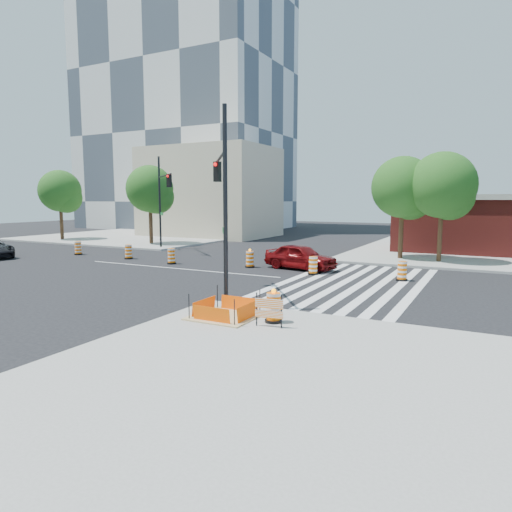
# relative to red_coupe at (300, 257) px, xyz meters

# --- Properties ---
(ground) EXTENTS (120.00, 120.00, 0.00)m
(ground) POSITION_rel_red_coupe_xyz_m (-6.84, -3.26, -0.77)
(ground) COLOR black
(ground) RESTS_ON ground
(sidewalk_ne) EXTENTS (22.00, 22.00, 0.15)m
(sidewalk_ne) POSITION_rel_red_coupe_xyz_m (11.16, 14.74, -0.70)
(sidewalk_ne) COLOR gray
(sidewalk_ne) RESTS_ON ground
(sidewalk_nw) EXTENTS (22.00, 22.00, 0.15)m
(sidewalk_nw) POSITION_rel_red_coupe_xyz_m (-24.84, 14.74, -0.70)
(sidewalk_nw) COLOR gray
(sidewalk_nw) RESTS_ON ground
(crosswalk_east) EXTENTS (6.75, 13.50, 0.01)m
(crosswalk_east) POSITION_rel_red_coupe_xyz_m (4.11, -3.26, -0.77)
(crosswalk_east) COLOR silver
(crosswalk_east) RESTS_ON ground
(lane_centerline) EXTENTS (14.00, 0.12, 0.01)m
(lane_centerline) POSITION_rel_red_coupe_xyz_m (-6.84, -3.26, -0.77)
(lane_centerline) COLOR silver
(lane_centerline) RESTS_ON ground
(excavation_pit) EXTENTS (2.20, 2.20, 0.90)m
(excavation_pit) POSITION_rel_red_coupe_xyz_m (2.16, -12.26, -0.55)
(excavation_pit) COLOR tan
(excavation_pit) RESTS_ON ground
(tower_nw) EXTENTS (28.00, 18.00, 45.00)m
(tower_nw) POSITION_rel_red_coupe_xyz_m (-30.84, 30.74, 21.73)
(tower_nw) COLOR silver
(tower_nw) RESTS_ON ground
(brick_storefront) EXTENTS (16.50, 8.50, 4.60)m
(brick_storefront) POSITION_rel_red_coupe_xyz_m (11.16, 14.74, 1.54)
(brick_storefront) COLOR maroon
(brick_storefront) RESTS_ON ground
(beige_midrise) EXTENTS (14.00, 10.00, 10.00)m
(beige_midrise) POSITION_rel_red_coupe_xyz_m (-18.84, 18.74, 4.23)
(beige_midrise) COLOR #C5B796
(beige_midrise) RESTS_ON ground
(red_coupe) EXTENTS (4.81, 2.69, 1.55)m
(red_coupe) POSITION_rel_red_coupe_xyz_m (0.00, 0.00, 0.00)
(red_coupe) COLOR #60080A
(red_coupe) RESTS_ON ground
(signal_pole_se) EXTENTS (3.46, 4.72, 7.58)m
(signal_pole_se) POSITION_rel_red_coupe_xyz_m (0.39, -9.55, 3.88)
(signal_pole_se) COLOR black
(signal_pole_se) RESTS_ON ground
(signal_pole_nw) EXTENTS (4.40, 3.97, 7.67)m
(signal_pole_nw) POSITION_rel_red_coupe_xyz_m (-13.86, 4.13, 3.93)
(signal_pole_nw) COLOR black
(signal_pole_nw) RESTS_ON ground
(pit_drum) EXTENTS (0.59, 0.59, 1.15)m
(pit_drum) POSITION_rel_red_coupe_xyz_m (3.96, -12.12, -0.15)
(pit_drum) COLOR black
(pit_drum) RESTS_ON ground
(barricade) EXTENTS (0.94, 0.17, 1.11)m
(barricade) POSITION_rel_red_coupe_xyz_m (4.08, -12.70, -0.02)
(barricade) COLOR #FE6A05
(barricade) RESTS_ON ground
(tree_north_a) EXTENTS (4.23, 4.23, 7.19)m
(tree_north_a) POSITION_rel_red_coupe_xyz_m (-29.14, 6.72, 4.05)
(tree_north_a) COLOR #382314
(tree_north_a) RESTS_ON ground
(tree_north_b) EXTENTS (4.32, 4.32, 7.34)m
(tree_north_b) POSITION_rel_red_coupe_xyz_m (-17.89, 7.38, 4.15)
(tree_north_b) COLOR #382314
(tree_north_b) RESTS_ON ground
(tree_north_c) EXTENTS (4.22, 4.22, 7.18)m
(tree_north_c) POSITION_rel_red_coupe_xyz_m (4.65, 7.16, 4.05)
(tree_north_c) COLOR #382314
(tree_north_c) RESTS_ON ground
(tree_north_d) EXTENTS (4.30, 4.30, 7.32)m
(tree_north_d) POSITION_rel_red_coupe_xyz_m (7.23, 6.63, 4.14)
(tree_north_d) COLOR #382314
(tree_north_d) RESTS_ON ground
(median_drum_0) EXTENTS (0.60, 0.60, 1.02)m
(median_drum_0) POSITION_rel_red_coupe_xyz_m (-17.88, -1.16, -0.29)
(median_drum_0) COLOR black
(median_drum_0) RESTS_ON ground
(median_drum_1) EXTENTS (0.60, 0.60, 1.02)m
(median_drum_1) POSITION_rel_red_coupe_xyz_m (-12.70, -1.22, -0.29)
(median_drum_1) COLOR black
(median_drum_1) RESTS_ON ground
(median_drum_2) EXTENTS (0.60, 0.60, 1.02)m
(median_drum_2) POSITION_rel_red_coupe_xyz_m (-8.41, -1.80, -0.29)
(median_drum_2) COLOR black
(median_drum_2) RESTS_ON ground
(median_drum_3) EXTENTS (0.60, 0.60, 1.18)m
(median_drum_3) POSITION_rel_red_coupe_xyz_m (-3.09, -0.76, -0.28)
(median_drum_3) COLOR black
(median_drum_3) RESTS_ON ground
(median_drum_4) EXTENTS (0.60, 0.60, 1.02)m
(median_drum_4) POSITION_rel_red_coupe_xyz_m (1.38, -1.49, -0.29)
(median_drum_4) COLOR black
(median_drum_4) RESTS_ON ground
(median_drum_5) EXTENTS (0.60, 0.60, 1.02)m
(median_drum_5) POSITION_rel_red_coupe_xyz_m (6.21, -1.21, -0.29)
(median_drum_5) COLOR black
(median_drum_5) RESTS_ON ground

